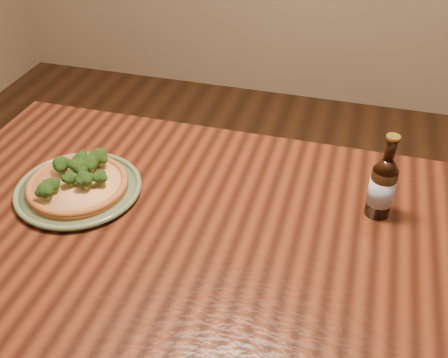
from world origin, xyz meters
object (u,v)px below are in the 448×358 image
(pizza, at_px, (78,182))
(beer_bottle, at_px, (382,186))
(table, at_px, (244,274))
(plate, at_px, (79,189))

(pizza, bearing_deg, beer_bottle, 9.28)
(pizza, relative_size, beer_bottle, 1.15)
(table, height_order, pizza, pizza)
(table, distance_m, beer_bottle, 0.37)
(plate, height_order, beer_bottle, beer_bottle)
(table, bearing_deg, plate, 171.29)
(pizza, distance_m, beer_bottle, 0.72)
(plate, distance_m, pizza, 0.02)
(table, distance_m, plate, 0.45)
(table, bearing_deg, beer_bottle, 34.50)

